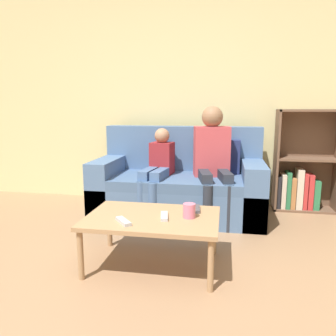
{
  "coord_description": "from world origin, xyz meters",
  "views": [
    {
      "loc": [
        0.5,
        -1.33,
        1.13
      ],
      "look_at": [
        0.01,
        1.42,
        0.62
      ],
      "focal_mm": 35.0,
      "sensor_mm": 36.0,
      "label": 1
    }
  ],
  "objects_px": {
    "couch": "(180,186)",
    "person_adult": "(213,154)",
    "cup_near": "(189,211)",
    "tv_remote_2": "(164,216)",
    "tv_remote_1": "(197,209)",
    "coffee_table": "(153,221)",
    "tv_remote_0": "(123,221)",
    "person_child": "(158,168)",
    "bookshelf": "(302,172)"
  },
  "relations": [
    {
      "from": "couch",
      "to": "person_adult",
      "type": "relative_size",
      "value": 1.51
    },
    {
      "from": "cup_near",
      "to": "tv_remote_2",
      "type": "distance_m",
      "value": 0.18
    },
    {
      "from": "couch",
      "to": "tv_remote_1",
      "type": "relative_size",
      "value": 10.02
    },
    {
      "from": "person_adult",
      "to": "tv_remote_1",
      "type": "distance_m",
      "value": 0.98
    },
    {
      "from": "coffee_table",
      "to": "person_adult",
      "type": "xyz_separation_m",
      "value": [
        0.37,
        1.12,
        0.33
      ]
    },
    {
      "from": "couch",
      "to": "tv_remote_0",
      "type": "bearing_deg",
      "value": -97.76
    },
    {
      "from": "coffee_table",
      "to": "tv_remote_2",
      "type": "bearing_deg",
      "value": -12.72
    },
    {
      "from": "coffee_table",
      "to": "cup_near",
      "type": "relative_size",
      "value": 9.33
    },
    {
      "from": "couch",
      "to": "person_child",
      "type": "distance_m",
      "value": 0.34
    },
    {
      "from": "couch",
      "to": "tv_remote_0",
      "type": "relative_size",
      "value": 10.81
    },
    {
      "from": "person_child",
      "to": "coffee_table",
      "type": "bearing_deg",
      "value": -72.28
    },
    {
      "from": "cup_near",
      "to": "tv_remote_1",
      "type": "distance_m",
      "value": 0.19
    },
    {
      "from": "coffee_table",
      "to": "person_child",
      "type": "height_order",
      "value": "person_child"
    },
    {
      "from": "bookshelf",
      "to": "cup_near",
      "type": "height_order",
      "value": "bookshelf"
    },
    {
      "from": "bookshelf",
      "to": "person_child",
      "type": "bearing_deg",
      "value": -160.22
    },
    {
      "from": "coffee_table",
      "to": "tv_remote_1",
      "type": "distance_m",
      "value": 0.35
    },
    {
      "from": "person_child",
      "to": "tv_remote_2",
      "type": "xyz_separation_m",
      "value": [
        0.27,
        -1.09,
        -0.14
      ]
    },
    {
      "from": "bookshelf",
      "to": "tv_remote_0",
      "type": "xyz_separation_m",
      "value": [
        -1.51,
        -1.79,
        -0.04
      ]
    },
    {
      "from": "bookshelf",
      "to": "person_child",
      "type": "distance_m",
      "value": 1.63
    },
    {
      "from": "cup_near",
      "to": "tv_remote_0",
      "type": "distance_m",
      "value": 0.46
    },
    {
      "from": "tv_remote_0",
      "to": "tv_remote_2",
      "type": "xyz_separation_m",
      "value": [
        0.25,
        0.15,
        0.0
      ]
    },
    {
      "from": "couch",
      "to": "bookshelf",
      "type": "bearing_deg",
      "value": 17.25
    },
    {
      "from": "coffee_table",
      "to": "tv_remote_0",
      "type": "relative_size",
      "value": 5.8
    },
    {
      "from": "couch",
      "to": "cup_near",
      "type": "distance_m",
      "value": 1.22
    },
    {
      "from": "person_child",
      "to": "tv_remote_1",
      "type": "bearing_deg",
      "value": -53.4
    },
    {
      "from": "person_child",
      "to": "tv_remote_0",
      "type": "xyz_separation_m",
      "value": [
        0.02,
        -1.24,
        -0.14
      ]
    },
    {
      "from": "person_adult",
      "to": "cup_near",
      "type": "distance_m",
      "value": 1.14
    },
    {
      "from": "cup_near",
      "to": "tv_remote_0",
      "type": "bearing_deg",
      "value": -156.54
    },
    {
      "from": "bookshelf",
      "to": "tv_remote_1",
      "type": "height_order",
      "value": "bookshelf"
    },
    {
      "from": "couch",
      "to": "tv_remote_1",
      "type": "height_order",
      "value": "couch"
    },
    {
      "from": "bookshelf",
      "to": "person_adult",
      "type": "height_order",
      "value": "person_adult"
    },
    {
      "from": "person_adult",
      "to": "tv_remote_2",
      "type": "relative_size",
      "value": 6.55
    },
    {
      "from": "bookshelf",
      "to": "person_adult",
      "type": "bearing_deg",
      "value": -153.01
    },
    {
      "from": "person_adult",
      "to": "tv_remote_2",
      "type": "bearing_deg",
      "value": -115.49
    },
    {
      "from": "bookshelf",
      "to": "coffee_table",
      "type": "xyz_separation_m",
      "value": [
        -1.35,
        -1.62,
        -0.09
      ]
    },
    {
      "from": "couch",
      "to": "coffee_table",
      "type": "bearing_deg",
      "value": -91.25
    },
    {
      "from": "person_adult",
      "to": "person_child",
      "type": "distance_m",
      "value": 0.58
    },
    {
      "from": "bookshelf",
      "to": "cup_near",
      "type": "relative_size",
      "value": 11.14
    },
    {
      "from": "tv_remote_2",
      "to": "tv_remote_1",
      "type": "bearing_deg",
      "value": 34.88
    },
    {
      "from": "bookshelf",
      "to": "tv_remote_0",
      "type": "height_order",
      "value": "bookshelf"
    },
    {
      "from": "cup_near",
      "to": "tv_remote_2",
      "type": "relative_size",
      "value": 0.57
    },
    {
      "from": "tv_remote_0",
      "to": "tv_remote_2",
      "type": "height_order",
      "value": "same"
    },
    {
      "from": "tv_remote_0",
      "to": "coffee_table",
      "type": "bearing_deg",
      "value": 6.72
    },
    {
      "from": "cup_near",
      "to": "person_child",
      "type": "bearing_deg",
      "value": 112.81
    },
    {
      "from": "coffee_table",
      "to": "person_child",
      "type": "distance_m",
      "value": 1.1
    },
    {
      "from": "person_adult",
      "to": "person_child",
      "type": "relative_size",
      "value": 1.25
    },
    {
      "from": "couch",
      "to": "cup_near",
      "type": "relative_size",
      "value": 17.38
    },
    {
      "from": "person_child",
      "to": "cup_near",
      "type": "height_order",
      "value": "person_child"
    },
    {
      "from": "tv_remote_0",
      "to": "couch",
      "type": "bearing_deg",
      "value": 42.42
    },
    {
      "from": "coffee_table",
      "to": "tv_remote_1",
      "type": "height_order",
      "value": "tv_remote_1"
    }
  ]
}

